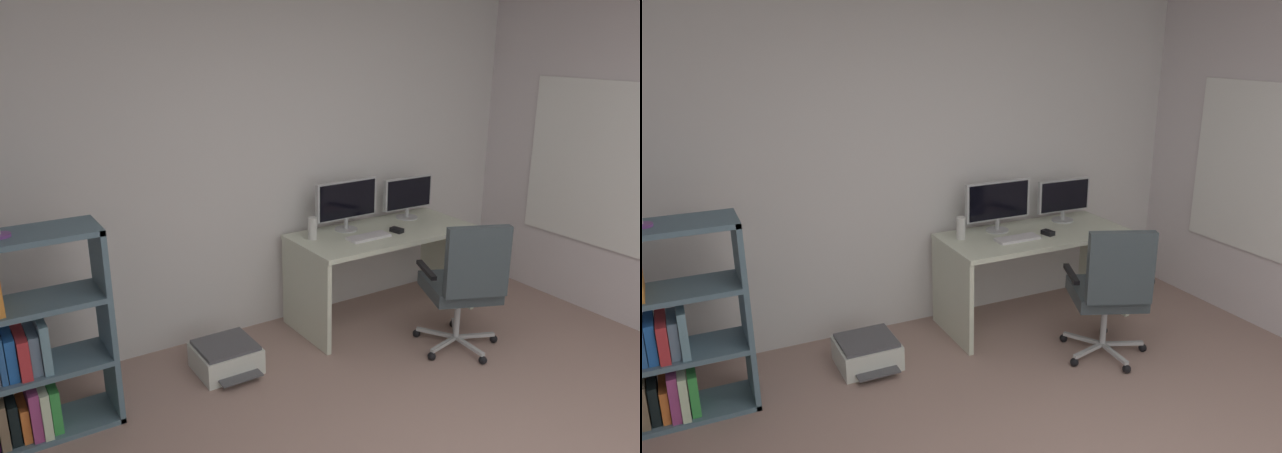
{
  "view_description": "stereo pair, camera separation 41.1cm",
  "coord_description": "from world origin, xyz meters",
  "views": [
    {
      "loc": [
        -1.99,
        -1.26,
        2.21
      ],
      "look_at": [
        0.11,
        2.06,
        0.98
      ],
      "focal_mm": 34.5,
      "sensor_mm": 36.0,
      "label": 1
    },
    {
      "loc": [
        -1.63,
        -1.46,
        2.21
      ],
      "look_at": [
        0.11,
        2.06,
        0.98
      ],
      "focal_mm": 34.5,
      "sensor_mm": 36.0,
      "label": 2
    }
  ],
  "objects": [
    {
      "name": "bookshelf",
      "position": [
        -1.75,
        2.18,
        0.53
      ],
      "size": [
        0.77,
        0.36,
        1.2
      ],
      "color": "slate",
      "rests_on": "ground"
    },
    {
      "name": "desktop_speaker",
      "position": [
        0.32,
        2.48,
        0.82
      ],
      "size": [
        0.07,
        0.07,
        0.17
      ],
      "primitive_type": "cylinder",
      "color": "silver",
      "rests_on": "desk"
    },
    {
      "name": "desk",
      "position": [
        0.9,
        2.36,
        0.54
      ],
      "size": [
        1.47,
        0.67,
        0.73
      ],
      "color": "silver",
      "rests_on": "ground"
    },
    {
      "name": "computer_mouse",
      "position": [
        0.96,
        2.28,
        0.75
      ],
      "size": [
        0.08,
        0.11,
        0.03
      ],
      "primitive_type": "cube",
      "rotation": [
        0.0,
        0.0,
        0.21
      ],
      "color": "black",
      "rests_on": "desk"
    },
    {
      "name": "monitor_main",
      "position": [
        0.66,
        2.53,
        0.96
      ],
      "size": [
        0.55,
        0.18,
        0.4
      ],
      "color": "#B2B5B7",
      "rests_on": "desk"
    },
    {
      "name": "keyboard",
      "position": [
        0.69,
        2.27,
        0.74
      ],
      "size": [
        0.34,
        0.13,
        0.02
      ],
      "primitive_type": "cube",
      "rotation": [
        0.0,
        0.0,
        0.01
      ],
      "color": "silver",
      "rests_on": "desk"
    },
    {
      "name": "wall_back",
      "position": [
        0.0,
        2.81,
        1.29
      ],
      "size": [
        4.84,
        0.1,
        2.59
      ],
      "primitive_type": "cube",
      "color": "silver",
      "rests_on": "ground"
    },
    {
      "name": "office_chair",
      "position": [
        1.01,
        1.56,
        0.55
      ],
      "size": [
        0.64,
        0.68,
        1.01
      ],
      "color": "#B7BABC",
      "rests_on": "ground"
    },
    {
      "name": "window_pane",
      "position": [
        2.42,
        1.51,
        1.23
      ],
      "size": [
        0.01,
        1.33,
        1.22
      ],
      "primitive_type": "cube",
      "color": "white"
    },
    {
      "name": "printer",
      "position": [
        -0.53,
        2.25,
        0.1
      ],
      "size": [
        0.41,
        0.47,
        0.2
      ],
      "color": "silver",
      "rests_on": "ground"
    },
    {
      "name": "monitor_secondary",
      "position": [
        1.28,
        2.53,
        0.93
      ],
      "size": [
        0.47,
        0.18,
        0.35
      ],
      "color": "#B2B5B7",
      "rests_on": "desk"
    },
    {
      "name": "window_frame",
      "position": [
        2.41,
        1.51,
        1.23
      ],
      "size": [
        0.02,
        1.41,
        1.3
      ],
      "primitive_type": "cube",
      "color": "white"
    }
  ]
}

